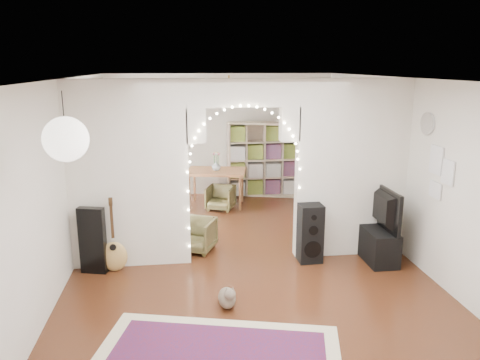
{
  "coord_description": "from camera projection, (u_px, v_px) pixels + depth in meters",
  "views": [
    {
      "loc": [
        -0.89,
        -6.64,
        2.89
      ],
      "look_at": [
        -0.01,
        0.3,
        1.16
      ],
      "focal_mm": 35.0,
      "sensor_mm": 36.0,
      "label": 1
    }
  ],
  "objects": [
    {
      "name": "floor",
      "position": [
        243.0,
        257.0,
        7.19
      ],
      "size": [
        7.5,
        7.5,
        0.0
      ],
      "primitive_type": "plane",
      "color": "black",
      "rests_on": "ground"
    },
    {
      "name": "ceiling",
      "position": [
        243.0,
        78.0,
        6.55
      ],
      "size": [
        5.0,
        7.5,
        0.02
      ],
      "primitive_type": "cube",
      "color": "white",
      "rests_on": "wall_back"
    },
    {
      "name": "wall_back",
      "position": [
        221.0,
        135.0,
        10.48
      ],
      "size": [
        5.0,
        0.02,
        2.7
      ],
      "primitive_type": "cube",
      "color": "silver",
      "rests_on": "floor"
    },
    {
      "name": "wall_front",
      "position": [
        315.0,
        291.0,
        3.26
      ],
      "size": [
        5.0,
        0.02,
        2.7
      ],
      "primitive_type": "cube",
      "color": "silver",
      "rests_on": "floor"
    },
    {
      "name": "wall_left",
      "position": [
        67.0,
        177.0,
        6.56
      ],
      "size": [
        0.02,
        7.5,
        2.7
      ],
      "primitive_type": "cube",
      "color": "silver",
      "rests_on": "floor"
    },
    {
      "name": "wall_right",
      "position": [
        404.0,
        168.0,
        7.18
      ],
      "size": [
        0.02,
        7.5,
        2.7
      ],
      "primitive_type": "cube",
      "color": "silver",
      "rests_on": "floor"
    },
    {
      "name": "divider_wall",
      "position": [
        243.0,
        167.0,
        6.85
      ],
      "size": [
        5.0,
        0.2,
        2.7
      ],
      "color": "silver",
      "rests_on": "floor"
    },
    {
      "name": "fairy_lights",
      "position": [
        245.0,
        161.0,
        6.7
      ],
      "size": [
        1.64,
        0.04,
        1.6
      ],
      "primitive_type": null,
      "color": "#FFEABF",
      "rests_on": "divider_wall"
    },
    {
      "name": "window",
      "position": [
        92.0,
        145.0,
        8.27
      ],
      "size": [
        0.04,
        1.2,
        1.4
      ],
      "primitive_type": "cube",
      "color": "white",
      "rests_on": "wall_left"
    },
    {
      "name": "wall_clock",
      "position": [
        428.0,
        124.0,
        6.42
      ],
      "size": [
        0.03,
        0.31,
        0.31
      ],
      "primitive_type": "cylinder",
      "rotation": [
        0.0,
        1.57,
        0.0
      ],
      "color": "white",
      "rests_on": "wall_right"
    },
    {
      "name": "picture_frames",
      "position": [
        439.0,
        173.0,
        6.17
      ],
      "size": [
        0.02,
        0.5,
        0.7
      ],
      "primitive_type": null,
      "color": "white",
      "rests_on": "wall_right"
    },
    {
      "name": "paper_lantern",
      "position": [
        66.0,
        139.0,
        4.11
      ],
      "size": [
        0.4,
        0.4,
        0.4
      ],
      "primitive_type": "sphere",
      "color": "white",
      "rests_on": "ceiling"
    },
    {
      "name": "ceiling_fan",
      "position": [
        229.0,
        92.0,
        8.54
      ],
      "size": [
        1.1,
        1.1,
        0.3
      ],
      "primitive_type": null,
      "color": "#AC8739",
      "rests_on": "ceiling"
    },
    {
      "name": "guitar_case",
      "position": [
        93.0,
        241.0,
        6.57
      ],
      "size": [
        0.39,
        0.21,
        0.96
      ],
      "primitive_type": "cube",
      "rotation": [
        0.0,
        0.0,
        -0.26
      ],
      "color": "black",
      "rests_on": "floor"
    },
    {
      "name": "acoustic_guitar",
      "position": [
        113.0,
        245.0,
        6.63
      ],
      "size": [
        0.39,
        0.19,
        0.93
      ],
      "rotation": [
        0.0,
        0.0,
        0.17
      ],
      "color": "tan",
      "rests_on": "floor"
    },
    {
      "name": "tabby_cat",
      "position": [
        227.0,
        297.0,
        5.68
      ],
      "size": [
        0.26,
        0.51,
        0.34
      ],
      "rotation": [
        0.0,
        0.0,
        0.15
      ],
      "color": "brown",
      "rests_on": "floor"
    },
    {
      "name": "floor_speaker",
      "position": [
        310.0,
        233.0,
        6.96
      ],
      "size": [
        0.35,
        0.32,
        0.89
      ],
      "rotation": [
        0.0,
        0.0,
        0.03
      ],
      "color": "black",
      "rests_on": "floor"
    },
    {
      "name": "media_console",
      "position": [
        375.0,
        242.0,
        7.14
      ],
      "size": [
        0.4,
        1.0,
        0.5
      ],
      "primitive_type": "cube",
      "rotation": [
        0.0,
        0.0,
        0.0
      ],
      "color": "black",
      "rests_on": "floor"
    },
    {
      "name": "tv",
      "position": [
        377.0,
        207.0,
        7.0
      ],
      "size": [
        0.14,
        1.08,
        0.62
      ],
      "primitive_type": "imported",
      "rotation": [
        0.0,
        0.0,
        1.57
      ],
      "color": "black",
      "rests_on": "media_console"
    },
    {
      "name": "bookcase",
      "position": [
        263.0,
        159.0,
        10.48
      ],
      "size": [
        1.66,
        0.81,
        1.65
      ],
      "primitive_type": "cube",
      "rotation": [
        0.0,
        0.0,
        -0.26
      ],
      "color": "tan",
      "rests_on": "floor"
    },
    {
      "name": "dining_table",
      "position": [
        216.0,
        174.0,
        9.71
      ],
      "size": [
        1.34,
        1.02,
        0.76
      ],
      "rotation": [
        0.0,
        0.0,
        -0.2
      ],
      "color": "brown",
      "rests_on": "floor"
    },
    {
      "name": "flower_vase",
      "position": [
        216.0,
        166.0,
        9.67
      ],
      "size": [
        0.22,
        0.22,
        0.19
      ],
      "primitive_type": "imported",
      "rotation": [
        0.0,
        0.0,
        -0.2
      ],
      "color": "white",
      "rests_on": "dining_table"
    },
    {
      "name": "dining_chair_left",
      "position": [
        196.0,
        235.0,
        7.41
      ],
      "size": [
        0.74,
        0.75,
        0.52
      ],
      "primitive_type": "imported",
      "rotation": [
        0.0,
        0.0,
        -0.4
      ],
      "color": "brown",
      "rests_on": "floor"
    },
    {
      "name": "dining_chair_right",
      "position": [
        221.0,
        198.0,
        9.53
      ],
      "size": [
        0.69,
        0.69,
        0.49
      ],
      "primitive_type": "imported",
      "rotation": [
        0.0,
        0.0,
        -0.38
      ],
      "color": "brown",
      "rests_on": "floor"
    }
  ]
}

